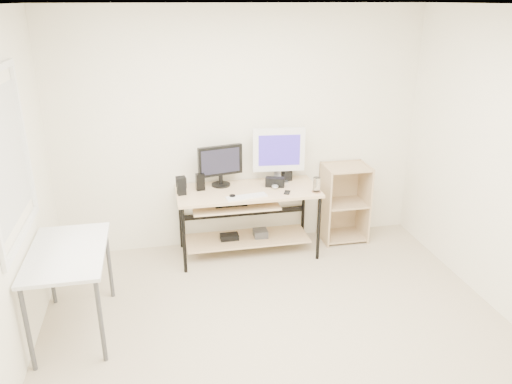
{
  "coord_description": "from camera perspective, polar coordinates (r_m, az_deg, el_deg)",
  "views": [
    {
      "loc": [
        -0.9,
        -3.19,
        2.64
      ],
      "look_at": [
        0.02,
        1.3,
        0.86
      ],
      "focal_mm": 35.0,
      "sensor_mm": 36.0,
      "label": 1
    }
  ],
  "objects": [
    {
      "name": "smartphone",
      "position": [
        5.2,
        3.58,
        -0.05
      ],
      "size": [
        0.1,
        0.12,
        0.01
      ],
      "primitive_type": "cube",
      "rotation": [
        0.0,
        0.0,
        -0.4
      ],
      "color": "black",
      "rests_on": "desk"
    },
    {
      "name": "speaker_right",
      "position": [
        5.55,
        3.54,
        1.91
      ],
      "size": [
        0.11,
        0.11,
        0.11
      ],
      "primitive_type": "cube",
      "rotation": [
        0.0,
        0.0,
        0.17
      ],
      "color": "black",
      "rests_on": "desk"
    },
    {
      "name": "black_monitor",
      "position": [
        5.32,
        -4.1,
        3.31
      ],
      "size": [
        0.48,
        0.2,
        0.44
      ],
      "rotation": [
        0.0,
        0.0,
        0.21
      ],
      "color": "black",
      "rests_on": "desk"
    },
    {
      "name": "center_speaker",
      "position": [
        5.35,
        2.18,
        1.15
      ],
      "size": [
        0.22,
        0.15,
        0.1
      ],
      "primitive_type": "cube",
      "rotation": [
        0.0,
        0.0,
        -0.33
      ],
      "color": "black",
      "rests_on": "desk"
    },
    {
      "name": "volume_puck",
      "position": [
        5.07,
        -2.72,
        -0.5
      ],
      "size": [
        0.07,
        0.07,
        0.03
      ],
      "primitive_type": "cylinder",
      "rotation": [
        0.0,
        0.0,
        -0.05
      ],
      "color": "black",
      "rests_on": "desk"
    },
    {
      "name": "room",
      "position": [
        3.57,
        1.64,
        -0.47
      ],
      "size": [
        4.01,
        4.01,
        2.62
      ],
      "color": "#C1B094",
      "rests_on": "ground"
    },
    {
      "name": "desk",
      "position": [
        5.36,
        -1.22,
        -1.84
      ],
      "size": [
        1.5,
        0.65,
        0.75
      ],
      "color": "beige",
      "rests_on": "ground"
    },
    {
      "name": "drinking_glass",
      "position": [
        5.22,
        6.94,
        0.86
      ],
      "size": [
        0.1,
        0.1,
        0.15
      ],
      "primitive_type": "cylinder",
      "rotation": [
        0.0,
        0.0,
        -0.41
      ],
      "color": "white",
      "rests_on": "coaster"
    },
    {
      "name": "shelf_unit",
      "position": [
        5.84,
        9.92,
        -1.08
      ],
      "size": [
        0.5,
        0.4,
        0.9
      ],
      "color": "tan",
      "rests_on": "ground"
    },
    {
      "name": "speaker_left",
      "position": [
        5.17,
        -8.54,
        0.76
      ],
      "size": [
        0.11,
        0.11,
        0.19
      ],
      "rotation": [
        0.0,
        0.0,
        0.16
      ],
      "color": "black",
      "rests_on": "desk"
    },
    {
      "name": "mouse",
      "position": [
        5.32,
        2.19,
        0.66
      ],
      "size": [
        0.09,
        0.13,
        0.04
      ],
      "primitive_type": "ellipsoid",
      "rotation": [
        0.0,
        0.0,
        -0.16
      ],
      "color": "#B3B3B8",
      "rests_on": "desk"
    },
    {
      "name": "audio_controller",
      "position": [
        5.26,
        -6.4,
        1.14
      ],
      "size": [
        0.1,
        0.07,
        0.18
      ],
      "primitive_type": "cube",
      "rotation": [
        0.0,
        0.0,
        0.13
      ],
      "color": "black",
      "rests_on": "desk"
    },
    {
      "name": "side_table",
      "position": [
        4.34,
        -20.7,
        -7.23
      ],
      "size": [
        0.6,
        1.0,
        0.75
      ],
      "color": "silver",
      "rests_on": "ground"
    },
    {
      "name": "keyboard",
      "position": [
        5.07,
        -1.08,
        -0.54
      ],
      "size": [
        0.43,
        0.18,
        0.01
      ],
      "primitive_type": "cube",
      "rotation": [
        0.0,
        0.0,
        0.14
      ],
      "color": "silver",
      "rests_on": "desk"
    },
    {
      "name": "white_imac",
      "position": [
        5.41,
        2.61,
        4.67
      ],
      "size": [
        0.57,
        0.18,
        0.6
      ],
      "rotation": [
        0.0,
        0.0,
        -0.09
      ],
      "color": "silver",
      "rests_on": "desk"
    },
    {
      "name": "coaster",
      "position": [
        5.25,
        6.9,
        0.05
      ],
      "size": [
        0.13,
        0.13,
        0.01
      ],
      "primitive_type": "cylinder",
      "rotation": [
        0.0,
        0.0,
        -0.41
      ],
      "color": "#916441",
      "rests_on": "desk"
    }
  ]
}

